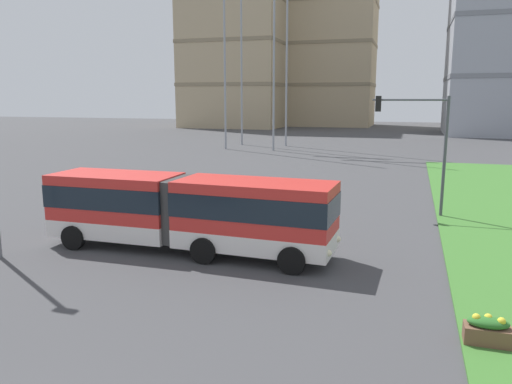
# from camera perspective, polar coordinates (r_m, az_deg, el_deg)

# --- Properties ---
(articulated_bus) EXTENTS (11.90, 2.94, 3.00)m
(articulated_bus) POSITION_cam_1_polar(r_m,az_deg,el_deg) (19.81, -7.93, -2.20)
(articulated_bus) COLOR red
(articulated_bus) RESTS_ON ground
(car_grey_wagon) EXTENTS (4.45, 2.13, 1.58)m
(car_grey_wagon) POSITION_cam_1_polar(r_m,az_deg,el_deg) (27.06, -10.51, -0.73)
(car_grey_wagon) COLOR slate
(car_grey_wagon) RESTS_ON ground
(flower_planter_2) EXTENTS (1.10, 0.56, 0.74)m
(flower_planter_2) POSITION_cam_1_polar(r_m,az_deg,el_deg) (13.91, 25.20, -14.23)
(flower_planter_2) COLOR brown
(flower_planter_2) RESTS_ON grass_median
(traffic_light_far_right) EXTENTS (3.79, 0.28, 6.19)m
(traffic_light_far_right) POSITION_cam_1_polar(r_m,az_deg,el_deg) (26.74, 18.56, 6.30)
(traffic_light_far_right) COLOR #474C51
(traffic_light_far_right) RESTS_ON ground
(apartment_tower_west) EXTENTS (20.54, 16.31, 42.52)m
(apartment_tower_west) POSITION_cam_1_polar(r_m,az_deg,el_deg) (108.58, -2.48, 18.82)
(apartment_tower_west) COLOR tan
(apartment_tower_west) RESTS_ON ground
(apartment_tower_westcentre) EXTENTS (18.50, 15.60, 51.75)m
(apartment_tower_westcentre) POSITION_cam_1_polar(r_m,az_deg,el_deg) (115.82, 8.95, 20.51)
(apartment_tower_westcentre) COLOR tan
(apartment_tower_westcentre) RESTS_ON ground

